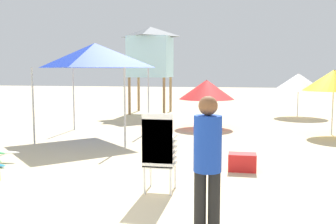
{
  "coord_description": "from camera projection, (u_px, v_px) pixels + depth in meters",
  "views": [
    {
      "loc": [
        2.22,
        -4.67,
        1.95
      ],
      "look_at": [
        0.91,
        2.19,
        1.2
      ],
      "focal_mm": 41.55,
      "sensor_mm": 36.0,
      "label": 1
    }
  ],
  "objects": [
    {
      "name": "lifeguard_tower",
      "position": [
        150.0,
        52.0,
        17.53
      ],
      "size": [
        1.98,
        1.98,
        3.89
      ],
      "color": "olive",
      "rests_on": "ground"
    },
    {
      "name": "stacked_plastic_chairs",
      "position": [
        159.0,
        147.0,
        6.14
      ],
      "size": [
        0.48,
        0.48,
        1.29
      ],
      "color": "white",
      "rests_on": "ground"
    },
    {
      "name": "beach_umbrella_left",
      "position": [
        207.0,
        89.0,
        13.26
      ],
      "size": [
        1.9,
        1.9,
        1.63
      ],
      "color": "beige",
      "rests_on": "ground"
    },
    {
      "name": "popup_canopy",
      "position": [
        95.0,
        56.0,
        11.1
      ],
      "size": [
        2.57,
        2.57,
        2.72
      ],
      "color": "#B2B2B7",
      "rests_on": "ground"
    },
    {
      "name": "beach_umbrella_mid",
      "position": [
        298.0,
        82.0,
        16.24
      ],
      "size": [
        2.08,
        2.08,
        1.82
      ],
      "color": "beige",
      "rests_on": "ground"
    },
    {
      "name": "cooler_box",
      "position": [
        242.0,
        162.0,
        7.55
      ],
      "size": [
        0.54,
        0.34,
        0.34
      ],
      "primitive_type": "cube",
      "color": "red",
      "rests_on": "ground"
    },
    {
      "name": "ground",
      "position": [
        70.0,
        217.0,
        5.19
      ],
      "size": [
        80.0,
        80.0,
        0.0
      ],
      "primitive_type": "plane",
      "color": "beige"
    },
    {
      "name": "lifeguard_near_right",
      "position": [
        207.0,
        158.0,
        4.4
      ],
      "size": [
        0.32,
        0.32,
        1.66
      ],
      "color": "black",
      "rests_on": "ground"
    },
    {
      "name": "beach_umbrella_far",
      "position": [
        334.0,
        80.0,
        11.63
      ],
      "size": [
        1.8,
        1.8,
        1.97
      ],
      "color": "beige",
      "rests_on": "ground"
    }
  ]
}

